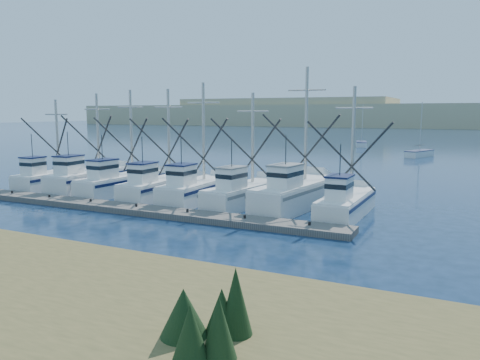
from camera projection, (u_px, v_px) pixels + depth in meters
name	position (u px, v px, depth m)	size (l,w,h in m)	color
ground	(190.00, 255.00, 21.94)	(500.00, 500.00, 0.00)	#0C1F35
floating_dock	(136.00, 209.00, 31.27)	(29.09, 1.94, 0.39)	#68645D
dune_ridge	(441.00, 116.00, 208.01)	(360.00, 60.00, 10.00)	tan
trawler_fleet	(181.00, 187.00, 35.56)	(28.28, 9.79, 9.80)	white
sailboat_near	(419.00, 154.00, 69.64)	(3.77, 6.15, 8.10)	white
sailboat_far	(361.00, 144.00, 90.41)	(3.20, 6.47, 8.10)	white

